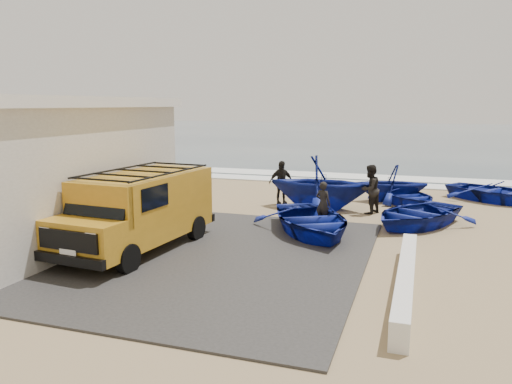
% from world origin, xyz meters
% --- Properties ---
extents(ground, '(160.00, 160.00, 0.00)m').
position_xyz_m(ground, '(0.00, 0.00, 0.00)').
color(ground, '#9E855C').
extents(slab, '(12.00, 10.00, 0.05)m').
position_xyz_m(slab, '(-2.00, -2.00, 0.03)').
color(slab, '#373532').
rests_on(slab, ground).
extents(ocean, '(180.00, 88.00, 0.01)m').
position_xyz_m(ocean, '(0.00, 56.00, 0.00)').
color(ocean, '#385166').
rests_on(ocean, ground).
extents(surf_line, '(180.00, 1.60, 0.06)m').
position_xyz_m(surf_line, '(0.00, 12.00, 0.03)').
color(surf_line, white).
rests_on(surf_line, ground).
extents(surf_wash, '(180.00, 2.20, 0.04)m').
position_xyz_m(surf_wash, '(0.00, 14.50, 0.02)').
color(surf_wash, white).
rests_on(surf_wash, ground).
extents(parapet, '(0.35, 6.00, 0.55)m').
position_xyz_m(parapet, '(5.00, -3.00, 0.28)').
color(parapet, silver).
rests_on(parapet, ground).
extents(van, '(2.48, 5.41, 2.26)m').
position_xyz_m(van, '(-2.27, -2.05, 1.21)').
color(van, '#BB831C').
rests_on(van, ground).
extents(boat_near_left, '(4.95, 5.45, 0.92)m').
position_xyz_m(boat_near_left, '(1.95, 1.14, 0.46)').
color(boat_near_left, navy).
rests_on(boat_near_left, ground).
extents(boat_near_right, '(4.63, 5.04, 0.85)m').
position_xyz_m(boat_near_right, '(5.10, 3.35, 0.43)').
color(boat_near_right, navy).
rests_on(boat_near_right, ground).
extents(boat_mid_left, '(4.02, 3.48, 2.11)m').
position_xyz_m(boat_mid_left, '(1.45, 5.14, 1.05)').
color(boat_mid_left, navy).
rests_on(boat_mid_left, ground).
extents(boat_mid_right, '(3.93, 4.22, 0.71)m').
position_xyz_m(boat_mid_right, '(4.69, 7.14, 0.36)').
color(boat_mid_right, navy).
rests_on(boat_mid_right, ground).
extents(boat_far_left, '(3.44, 3.12, 1.58)m').
position_xyz_m(boat_far_left, '(4.00, 7.61, 0.79)').
color(boat_far_left, navy).
rests_on(boat_far_left, ground).
extents(boat_far_right, '(5.07, 4.76, 0.85)m').
position_xyz_m(boat_far_right, '(8.23, 8.96, 0.43)').
color(boat_far_right, navy).
rests_on(boat_far_right, ground).
extents(fisherman_front, '(0.65, 0.53, 1.52)m').
position_xyz_m(fisherman_front, '(2.08, 2.45, 0.76)').
color(fisherman_front, black).
rests_on(fisherman_front, ground).
extents(fisherman_middle, '(1.04, 1.13, 1.86)m').
position_xyz_m(fisherman_middle, '(3.38, 4.88, 0.93)').
color(fisherman_middle, black).
rests_on(fisherman_middle, ground).
extents(fisherman_back, '(1.11, 0.99, 1.81)m').
position_xyz_m(fisherman_back, '(-0.28, 5.56, 0.90)').
color(fisherman_back, black).
rests_on(fisherman_back, ground).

